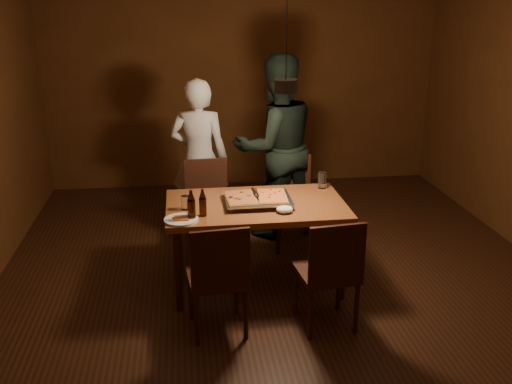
{
  "coord_description": "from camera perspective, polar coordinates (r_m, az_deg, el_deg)",
  "views": [
    {
      "loc": [
        -0.8,
        -4.32,
        2.41
      ],
      "look_at": [
        -0.21,
        0.14,
        0.85
      ],
      "focal_mm": 40.0,
      "sensor_mm": 36.0,
      "label": 1
    }
  ],
  "objects": [
    {
      "name": "beer_bottle_b",
      "position": [
        4.51,
        -5.36,
        -1.06
      ],
      "size": [
        0.06,
        0.06,
        0.22
      ],
      "color": "black",
      "rests_on": "dining_table"
    },
    {
      "name": "chair_near_left",
      "position": [
        4.14,
        -3.79,
        -7.81
      ],
      "size": [
        0.46,
        0.46,
        0.49
      ],
      "rotation": [
        0.0,
        0.0,
        0.09
      ],
      "color": "#38190F",
      "rests_on": "floor"
    },
    {
      "name": "chair_near_right",
      "position": [
        4.24,
        7.51,
        -7.26
      ],
      "size": [
        0.46,
        0.46,
        0.49
      ],
      "rotation": [
        0.0,
        0.0,
        0.11
      ],
      "color": "#38190F",
      "rests_on": "floor"
    },
    {
      "name": "room_shell",
      "position": [
        4.51,
        2.92,
        6.14
      ],
      "size": [
        6.0,
        6.0,
        6.0
      ],
      "color": "#391E0F",
      "rests_on": "ground"
    },
    {
      "name": "diner_dark",
      "position": [
        5.83,
        1.99,
        4.5
      ],
      "size": [
        1.06,
        0.92,
        1.88
      ],
      "primitive_type": "imported",
      "rotation": [
        0.0,
        0.0,
        3.4
      ],
      "color": "black",
      "rests_on": "floor"
    },
    {
      "name": "chair_far_left",
      "position": [
        5.59,
        -4.9,
        -0.51
      ],
      "size": [
        0.43,
        0.43,
        0.49
      ],
      "rotation": [
        0.0,
        0.0,
        3.17
      ],
      "color": "#38190F",
      "rests_on": "floor"
    },
    {
      "name": "pendant_lamp",
      "position": [
        4.44,
        3.0,
        10.68
      ],
      "size": [
        0.18,
        0.18,
        1.1
      ],
      "color": "black",
      "rests_on": "ceiling"
    },
    {
      "name": "pizza_cheese",
      "position": [
        4.8,
        1.64,
        -0.4
      ],
      "size": [
        0.26,
        0.39,
        0.02
      ],
      "primitive_type": "cube",
      "rotation": [
        0.0,
        0.0,
        -0.06
      ],
      "color": "gold",
      "rests_on": "pizza_tray"
    },
    {
      "name": "beer_bottle_a",
      "position": [
        4.44,
        -6.49,
        -1.31
      ],
      "size": [
        0.06,
        0.06,
        0.24
      ],
      "color": "black",
      "rests_on": "dining_table"
    },
    {
      "name": "plate_slice",
      "position": [
        4.46,
        -7.49,
        -2.75
      ],
      "size": [
        0.27,
        0.27,
        0.03
      ],
      "color": "white",
      "rests_on": "dining_table"
    },
    {
      "name": "pizza_tray",
      "position": [
        4.79,
        0.19,
        -0.85
      ],
      "size": [
        0.56,
        0.46,
        0.05
      ],
      "primitive_type": "cube",
      "rotation": [
        0.0,
        0.0,
        -0.01
      ],
      "color": "silver",
      "rests_on": "dining_table"
    },
    {
      "name": "diner_white",
      "position": [
        5.92,
        -5.72,
        3.43
      ],
      "size": [
        0.66,
        0.49,
        1.64
      ],
      "primitive_type": "imported",
      "rotation": [
        0.0,
        0.0,
        2.96
      ],
      "color": "silver",
      "rests_on": "floor"
    },
    {
      "name": "dining_table",
      "position": [
        4.82,
        0.0,
        -1.95
      ],
      "size": [
        1.5,
        0.9,
        0.75
      ],
      "color": "brown",
      "rests_on": "floor"
    },
    {
      "name": "spatula",
      "position": [
        4.81,
        0.23,
        -0.29
      ],
      "size": [
        0.13,
        0.25,
        0.04
      ],
      "primitive_type": null,
      "rotation": [
        0.0,
        0.0,
        0.17
      ],
      "color": "silver",
      "rests_on": "pizza_tray"
    },
    {
      "name": "pizza_meat",
      "position": [
        4.76,
        -1.53,
        -0.57
      ],
      "size": [
        0.27,
        0.4,
        0.02
      ],
      "primitive_type": "cube",
      "rotation": [
        0.0,
        0.0,
        0.06
      ],
      "color": "maroon",
      "rests_on": "pizza_tray"
    },
    {
      "name": "chair_far_right",
      "position": [
        5.71,
        3.6,
        -0.05
      ],
      "size": [
        0.43,
        0.43,
        0.49
      ],
      "rotation": [
        0.0,
        0.0,
        3.16
      ],
      "color": "#38190F",
      "rests_on": "floor"
    },
    {
      "name": "water_glass_right",
      "position": [
        5.18,
        6.63,
        1.17
      ],
      "size": [
        0.07,
        0.07,
        0.15
      ],
      "primitive_type": "cylinder",
      "color": "silver",
      "rests_on": "dining_table"
    },
    {
      "name": "water_glass_left",
      "position": [
        4.68,
        -7.03,
        -1.06
      ],
      "size": [
        0.07,
        0.07,
        0.12
      ],
      "primitive_type": "cylinder",
      "color": "silver",
      "rests_on": "dining_table"
    },
    {
      "name": "napkin",
      "position": [
        4.58,
        2.89,
        -1.76
      ],
      "size": [
        0.14,
        0.11,
        0.06
      ],
      "primitive_type": "ellipsoid",
      "color": "white",
      "rests_on": "dining_table"
    }
  ]
}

